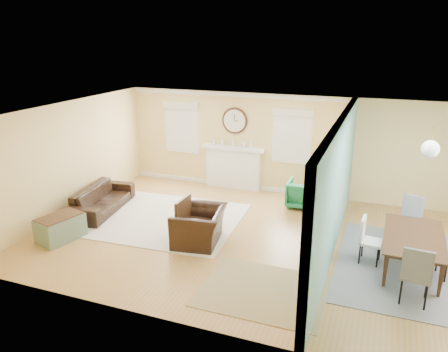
{
  "coord_description": "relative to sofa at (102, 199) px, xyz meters",
  "views": [
    {
      "loc": [
        2.26,
        -7.83,
        4.03
      ],
      "look_at": [
        -0.8,
        0.3,
        1.2
      ],
      "focal_mm": 35.0,
      "sensor_mm": 36.0,
      "label": 1
    }
  ],
  "objects": [
    {
      "name": "floor",
      "position": [
        3.87,
        -0.21,
        -0.3
      ],
      "size": [
        9.0,
        9.0,
        0.0
      ],
      "primitive_type": "plane",
      "color": "#AE7A39",
      "rests_on": "ground"
    },
    {
      "name": "wall_back",
      "position": [
        3.87,
        2.79,
        1.0
      ],
      "size": [
        9.0,
        0.02,
        2.6
      ],
      "primitive_type": "cube",
      "color": "#EBC776",
      "rests_on": "ground"
    },
    {
      "name": "wall_front",
      "position": [
        3.87,
        -3.21,
        1.0
      ],
      "size": [
        9.0,
        0.02,
        2.6
      ],
      "primitive_type": "cube",
      "color": "#EBC776",
      "rests_on": "ground"
    },
    {
      "name": "wall_left",
      "position": [
        -0.63,
        -0.21,
        1.0
      ],
      "size": [
        0.02,
        6.0,
        2.6
      ],
      "primitive_type": "cube",
      "color": "#EBC776",
      "rests_on": "ground"
    },
    {
      "name": "ceiling",
      "position": [
        3.87,
        -0.21,
        2.3
      ],
      "size": [
        9.0,
        6.0,
        0.02
      ],
      "primitive_type": "cube",
      "color": "white",
      "rests_on": "wall_back"
    },
    {
      "name": "partition",
      "position": [
        5.39,
        0.07,
        1.06
      ],
      "size": [
        0.17,
        6.0,
        2.6
      ],
      "color": "#EBC776",
      "rests_on": "ground"
    },
    {
      "name": "fireplace",
      "position": [
        2.37,
        2.67,
        0.3
      ],
      "size": [
        1.7,
        0.3,
        1.17
      ],
      "color": "white",
      "rests_on": "ground"
    },
    {
      "name": "wall_clock",
      "position": [
        2.38,
        2.75,
        1.55
      ],
      "size": [
        0.7,
        0.07,
        0.7
      ],
      "color": "#492D1D",
      "rests_on": "wall_back"
    },
    {
      "name": "window_left",
      "position": [
        0.82,
        2.74,
        1.36
      ],
      "size": [
        1.05,
        0.13,
        1.42
      ],
      "color": "white",
      "rests_on": "wall_back"
    },
    {
      "name": "window_right",
      "position": [
        3.92,
        2.74,
        1.36
      ],
      "size": [
        1.05,
        0.13,
        1.42
      ],
      "color": "white",
      "rests_on": "wall_back"
    },
    {
      "name": "pendant",
      "position": [
        6.87,
        -0.21,
        1.9
      ],
      "size": [
        0.3,
        0.3,
        0.55
      ],
      "color": "gold",
      "rests_on": "ceiling"
    },
    {
      "name": "rug_cream",
      "position": [
        1.65,
        0.07,
        -0.29
      ],
      "size": [
        3.45,
        3.03,
        0.02
      ],
      "primitive_type": "cube",
      "rotation": [
        0.0,
        0.0,
        0.05
      ],
      "color": "white",
      "rests_on": "floor"
    },
    {
      "name": "rug_jute",
      "position": [
        4.54,
        -1.97,
        -0.29
      ],
      "size": [
        2.04,
        1.67,
        0.01
      ],
      "primitive_type": "cube",
      "rotation": [
        0.0,
        0.0,
        0.0
      ],
      "color": "tan",
      "rests_on": "floor"
    },
    {
      "name": "rug_grey",
      "position": [
        6.86,
        -0.32,
        -0.29
      ],
      "size": [
        2.61,
        3.26,
        0.01
      ],
      "primitive_type": "cube",
      "color": "slate",
      "rests_on": "floor"
    },
    {
      "name": "sofa",
      "position": [
        0.0,
        0.0,
        0.0
      ],
      "size": [
        1.08,
        2.13,
        0.6
      ],
      "primitive_type": "imported",
      "rotation": [
        0.0,
        0.0,
        1.71
      ],
      "color": "black",
      "rests_on": "floor"
    },
    {
      "name": "eames_chair",
      "position": [
        2.85,
        -0.72,
        0.06
      ],
      "size": [
        1.12,
        1.24,
        0.72
      ],
      "primitive_type": "imported",
      "rotation": [
        0.0,
        0.0,
        -1.41
      ],
      "color": "black",
      "rests_on": "floor"
    },
    {
      "name": "green_chair",
      "position": [
        4.42,
        1.94,
        0.03
      ],
      "size": [
        0.7,
        0.72,
        0.66
      ],
      "primitive_type": "imported",
      "rotation": [
        0.0,
        0.0,
        3.14
      ],
      "color": "#186E41",
      "rests_on": "floor"
    },
    {
      "name": "trunk",
      "position": [
        0.13,
        -1.59,
        -0.04
      ],
      "size": [
        0.75,
        1.01,
        0.52
      ],
      "color": "slate",
      "rests_on": "floor"
    },
    {
      "name": "credenza",
      "position": [
        5.01,
        1.32,
        0.1
      ],
      "size": [
        0.51,
        1.51,
        0.8
      ],
      "color": "#9B6643",
      "rests_on": "floor"
    },
    {
      "name": "tv",
      "position": [
        4.99,
        1.32,
        0.81
      ],
      "size": [
        0.14,
        1.06,
        0.61
      ],
      "primitive_type": "imported",
      "rotation": [
        0.0,
        0.0,
        1.57
      ],
      "color": "black",
      "rests_on": "credenza"
    },
    {
      "name": "garden_stool",
      "position": [
        5.0,
        0.38,
        -0.07
      ],
      "size": [
        0.31,
        0.31,
        0.46
      ],
      "primitive_type": "cylinder",
      "color": "white",
      "rests_on": "floor"
    },
    {
      "name": "potted_plant",
      "position": [
        5.0,
        0.38,
        0.39
      ],
      "size": [
        0.49,
        0.52,
        0.47
      ],
      "primitive_type": "imported",
      "rotation": [
        0.0,
        0.0,
        5.06
      ],
      "color": "#337F33",
      "rests_on": "garden_stool"
    },
    {
      "name": "dining_table",
      "position": [
        6.86,
        -0.32,
        0.02
      ],
      "size": [
        1.05,
        1.84,
        0.64
      ],
      "primitive_type": "imported",
      "rotation": [
        0.0,
        0.0,
        1.55
      ],
      "color": "#492D1D",
      "rests_on": "floor"
    },
    {
      "name": "dining_chair_n",
      "position": [
        6.79,
        0.87,
        0.25
      ],
      "size": [
        0.5,
        0.5,
        0.93
      ],
      "color": "slate",
      "rests_on": "floor"
    },
    {
      "name": "dining_chair_s",
      "position": [
        6.82,
        -1.43,
        0.29
      ],
      "size": [
        0.48,
        0.48,
        1.0
      ],
      "color": "slate",
      "rests_on": "floor"
    },
    {
      "name": "dining_chair_w",
      "position": [
        6.11,
        -0.36,
        0.21
      ],
      "size": [
        0.42,
        0.42,
        0.87
      ],
      "color": "white",
      "rests_on": "floor"
    }
  ]
}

